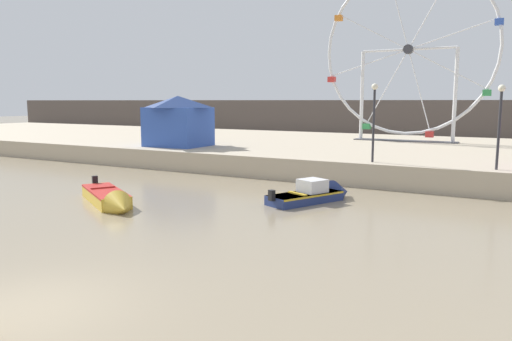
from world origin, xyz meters
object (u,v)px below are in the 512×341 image
at_px(carnival_booth_blue_tent, 178,120).
at_px(promenade_lamp_far, 500,114).
at_px(promenade_lamp_near, 374,111).
at_px(motorboat_navy_blue, 318,194).
at_px(ferris_wheel_white_frame, 408,52).
at_px(motorboat_mustard_yellow, 110,199).

height_order(carnival_booth_blue_tent, promenade_lamp_far, promenade_lamp_far).
bearing_deg(promenade_lamp_far, promenade_lamp_near, -179.72).
height_order(promenade_lamp_near, promenade_lamp_far, promenade_lamp_near).
bearing_deg(promenade_lamp_far, motorboat_navy_blue, -143.41).
bearing_deg(ferris_wheel_white_frame, motorboat_navy_blue, -88.00).
relative_size(motorboat_navy_blue, carnival_booth_blue_tent, 1.03).
bearing_deg(motorboat_mustard_yellow, ferris_wheel_white_frame, 106.22).
bearing_deg(motorboat_mustard_yellow, carnival_booth_blue_tent, 147.65).
relative_size(motorboat_mustard_yellow, promenade_lamp_far, 1.31).
bearing_deg(carnival_booth_blue_tent, promenade_lamp_far, -8.75).
bearing_deg(carnival_booth_blue_tent, motorboat_navy_blue, -30.67).
distance_m(promenade_lamp_near, promenade_lamp_far, 5.71).
bearing_deg(motorboat_navy_blue, promenade_lamp_far, -29.31).
height_order(motorboat_mustard_yellow, ferris_wheel_white_frame, ferris_wheel_white_frame).
xyz_separation_m(motorboat_navy_blue, carnival_booth_blue_tent, (-13.33, 7.21, 2.71)).
height_order(ferris_wheel_white_frame, promenade_lamp_near, ferris_wheel_white_frame).
relative_size(carnival_booth_blue_tent, promenade_lamp_near, 1.09).
relative_size(motorboat_mustard_yellow, promenade_lamp_near, 1.26).
relative_size(ferris_wheel_white_frame, promenade_lamp_far, 3.51).
distance_m(ferris_wheel_white_frame, carnival_booth_blue_tent, 18.01).
distance_m(motorboat_navy_blue, promenade_lamp_near, 6.11).
bearing_deg(ferris_wheel_white_frame, promenade_lamp_far, -62.53).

